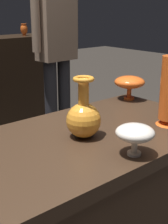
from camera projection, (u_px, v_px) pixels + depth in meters
name	position (u px, v px, depth m)	size (l,w,h in m)	color
display_plinth	(84.00, 219.00, 1.42)	(1.20, 0.64, 0.80)	#382619
vase_centerpiece	(84.00, 117.00, 1.26)	(0.14, 0.14, 0.24)	orange
vase_tall_behind	(130.00, 83.00, 1.77)	(0.17, 0.17, 0.13)	#E55B1E
vase_left_accent	(135.00, 133.00, 1.10)	(0.13, 0.13, 0.11)	silver
shelf_vase_far_right	(24.00, 29.00, 3.43)	(0.08, 0.08, 0.12)	#E55B1E
visitor_near_right	(56.00, 39.00, 2.70)	(0.47, 0.20, 1.73)	#232328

